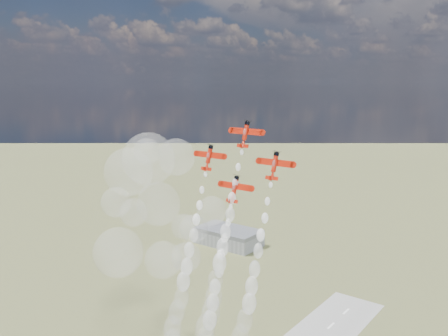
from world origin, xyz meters
name	(u,v)px	position (x,y,z in m)	size (l,w,h in m)	color
hangar	(229,237)	(-120.00, 180.00, 6.50)	(50.00, 28.00, 13.00)	gray
plane_lead	(245,134)	(15.29, 6.39, 112.47)	(11.46, 4.86, 7.92)	red
plane_left	(209,157)	(3.39, 3.74, 104.57)	(11.46, 4.86, 7.92)	red
plane_right	(274,165)	(27.19, 3.74, 104.57)	(11.46, 4.86, 7.92)	red
plane_slot	(235,188)	(15.29, 1.08, 96.68)	(11.46, 4.86, 7.92)	red
smoke_trail_lead	(214,290)	(15.24, -8.78, 68.13)	(6.00, 19.99, 52.71)	white
smoke_trail_left	(178,307)	(3.36, -11.31, 60.28)	(5.60, 19.79, 52.63)	white
smoke_trail_right	(242,331)	(26.95, -11.29, 60.58)	(5.42, 19.66, 51.96)	white
drifted_smoke_cloud	(147,203)	(-43.67, 21.39, 78.96)	(54.84, 36.01, 61.39)	white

